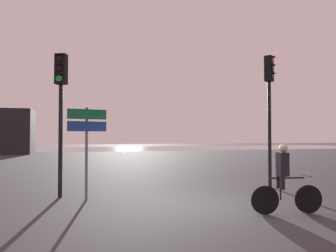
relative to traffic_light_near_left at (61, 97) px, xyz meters
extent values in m
plane|color=#333338|center=(3.54, -2.15, -2.94)|extent=(120.00, 120.00, 0.00)
cube|color=#9E937F|center=(3.54, 35.13, -2.94)|extent=(80.00, 16.00, 0.01)
cylinder|color=black|center=(0.00, 0.01, -1.28)|extent=(0.12, 0.12, 3.32)
cube|color=black|center=(0.00, 0.01, 0.83)|extent=(0.39, 0.35, 0.90)
cylinder|color=black|center=(-0.05, -0.12, 1.12)|extent=(0.19, 0.10, 0.19)
cube|color=black|center=(-0.06, -0.14, 1.23)|extent=(0.22, 0.18, 0.02)
cylinder|color=black|center=(-0.05, -0.12, 0.83)|extent=(0.19, 0.10, 0.19)
cube|color=black|center=(-0.06, -0.14, 0.94)|extent=(0.22, 0.18, 0.02)
cylinder|color=green|center=(-0.05, -0.12, 0.54)|extent=(0.19, 0.10, 0.19)
cube|color=black|center=(-0.06, -0.14, 0.65)|extent=(0.22, 0.18, 0.02)
cylinder|color=black|center=(7.01, 0.11, -1.08)|extent=(0.12, 0.12, 3.73)
cube|color=black|center=(7.01, 0.11, 1.23)|extent=(0.40, 0.38, 0.90)
cylinder|color=red|center=(7.09, 0.00, 1.52)|extent=(0.17, 0.14, 0.19)
cube|color=black|center=(7.10, -0.01, 1.63)|extent=(0.22, 0.21, 0.02)
cylinder|color=black|center=(7.09, 0.00, 1.23)|extent=(0.17, 0.14, 0.19)
cube|color=black|center=(7.10, -0.01, 1.34)|extent=(0.22, 0.21, 0.02)
cylinder|color=black|center=(7.09, 0.00, 0.94)|extent=(0.17, 0.14, 0.19)
cube|color=black|center=(7.10, -0.01, 1.05)|extent=(0.22, 0.21, 0.02)
cylinder|color=slate|center=(0.73, -0.60, -1.64)|extent=(0.08, 0.08, 2.60)
cube|color=#116038|center=(0.75, -0.65, -0.53)|extent=(1.08, 0.29, 0.28)
cube|color=navy|center=(0.75, -0.65, -0.87)|extent=(1.08, 0.29, 0.28)
cylinder|color=black|center=(5.70, -3.54, -2.61)|extent=(0.66, 0.14, 0.66)
cylinder|color=black|center=(4.67, -3.38, -2.61)|extent=(0.66, 0.14, 0.66)
cylinder|color=black|center=(5.18, -3.46, -2.11)|extent=(0.84, 0.17, 0.04)
cylinder|color=black|center=(5.04, -3.44, -2.34)|extent=(0.04, 0.04, 0.55)
cylinder|color=black|center=(5.65, -3.54, -2.06)|extent=(0.10, 0.46, 0.03)
cylinder|color=black|center=(5.02, -3.54, -2.06)|extent=(0.11, 0.11, 0.60)
cylinder|color=black|center=(5.05, -3.34, -2.06)|extent=(0.11, 0.11, 0.60)
cube|color=black|center=(5.09, -3.45, -1.79)|extent=(0.24, 0.33, 0.54)
sphere|color=beige|center=(5.12, -3.45, -1.42)|extent=(0.20, 0.20, 0.20)
camera|label=1|loc=(0.55, -10.08, -1.13)|focal=35.00mm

